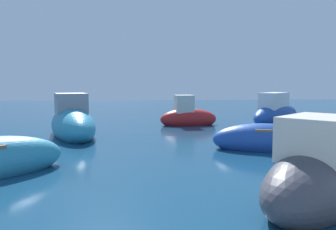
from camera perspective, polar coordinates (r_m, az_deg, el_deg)
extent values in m
ellipsoid|color=teal|center=(14.72, -15.90, -1.73)|extent=(3.27, 5.42, 1.51)
cube|color=gray|center=(15.05, -16.18, 1.87)|extent=(1.71, 1.95, 0.90)
ellipsoid|color=#1E479E|center=(19.73, 17.93, -0.14)|extent=(4.50, 4.64, 1.36)
cube|color=white|center=(19.30, 17.57, 2.31)|extent=(2.14, 2.19, 0.90)
ellipsoid|color=#1E479E|center=(11.62, 16.03, -4.14)|extent=(3.59, 1.94, 1.13)
cube|color=brown|center=(11.57, 16.08, -2.29)|extent=(0.88, 1.12, 0.08)
ellipsoid|color=#3F3F47|center=(7.09, 25.31, -9.87)|extent=(4.22, 4.06, 1.42)
cube|color=beige|center=(6.61, 24.66, -3.64)|extent=(1.83, 1.82, 0.79)
ellipsoid|color=#B21E1E|center=(17.67, 3.50, -0.72)|extent=(3.11, 1.54, 1.12)
cube|color=beige|center=(17.55, 2.75, 1.88)|extent=(1.02, 0.96, 0.93)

